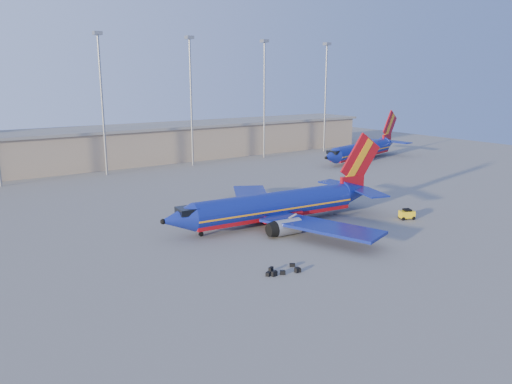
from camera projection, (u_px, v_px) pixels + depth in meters
ground at (247, 223)px, 69.64m from camera, size 220.00×220.00×0.00m
terminal_building at (151, 143)px, 120.93m from camera, size 122.00×16.00×8.50m
light_mast_row at (148, 88)px, 105.53m from camera, size 101.60×1.60×28.65m
aircraft_main at (279, 206)px, 69.05m from camera, size 35.03×33.61×11.86m
aircraft_second at (363, 150)px, 121.35m from camera, size 33.25×16.04×11.50m
baggage_tug at (407, 214)px, 71.44m from camera, size 2.42×1.99×1.51m
luggage_pile at (283, 271)px, 51.97m from camera, size 4.32×2.25×0.54m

